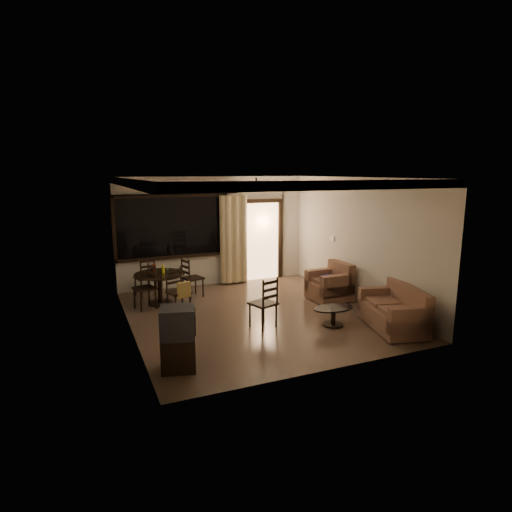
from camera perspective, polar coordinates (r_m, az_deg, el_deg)
name	(u,v)px	position (r m, az deg, el deg)	size (l,w,h in m)	color
ground	(256,315)	(8.96, 0.03, -7.81)	(5.50, 5.50, 0.00)	#7F6651
room_shell	(250,217)	(10.39, -0.81, 5.18)	(5.50, 6.70, 5.50)	beige
dining_table	(160,280)	(9.79, -12.71, -3.10)	(1.11, 1.11, 0.91)	black
dining_chair_west	(145,296)	(9.58, -14.52, -5.14)	(0.52, 0.52, 0.95)	black
dining_chair_east	(193,285)	(10.24, -8.46, -3.85)	(0.52, 0.52, 0.95)	black
dining_chair_south	(179,299)	(9.12, -10.23, -5.65)	(0.52, 0.56, 0.95)	black
dining_chair_north	(145,284)	(10.51, -14.55, -3.70)	(0.52, 0.52, 0.95)	black
tv_cabinet	(178,339)	(6.55, -10.32, -10.78)	(0.60, 0.57, 0.97)	black
sofa	(395,312)	(8.53, 18.09, -7.12)	(1.14, 1.64, 0.79)	#4A2F22
armchair	(331,285)	(10.03, 9.98, -3.82)	(0.85, 0.85, 0.84)	#4A2F22
coffee_table	(333,313)	(8.42, 10.27, -7.53)	(0.82, 0.49, 0.36)	black
side_chair	(264,312)	(8.17, 1.01, -7.53)	(0.55, 0.55, 0.99)	black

